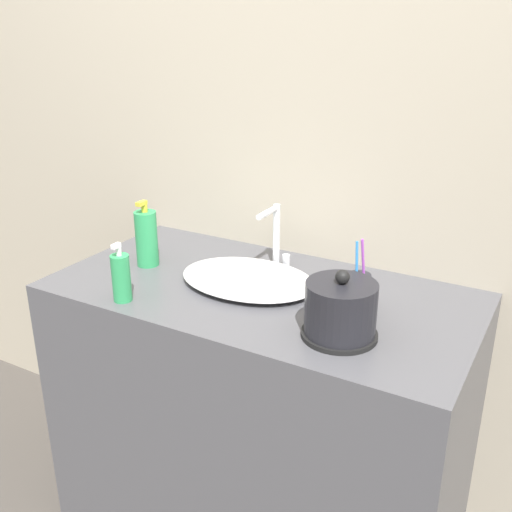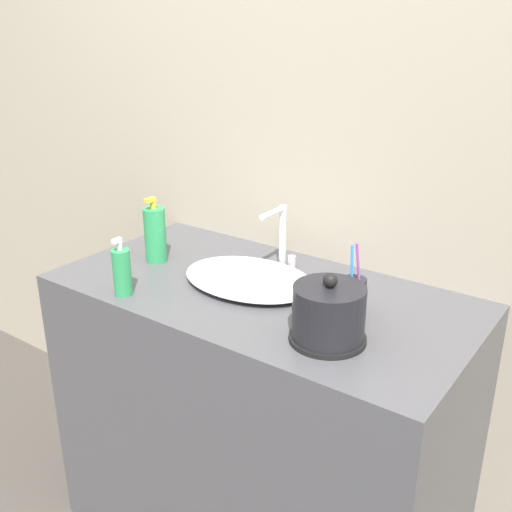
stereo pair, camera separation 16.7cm
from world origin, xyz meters
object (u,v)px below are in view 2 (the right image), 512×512
toothbrush_cup (354,296)px  shampoo_bottle (122,272)px  faucet (282,235)px  lotion_bottle (155,234)px  electric_kettle (328,316)px

toothbrush_cup → shampoo_bottle: toothbrush_cup is taller
faucet → lotion_bottle: size_ratio=0.94×
electric_kettle → shampoo_bottle: (-0.59, -0.10, 0.00)m
faucet → shampoo_bottle: bearing=-120.9°
faucet → lotion_bottle: lotion_bottle is taller
electric_kettle → toothbrush_cup: bearing=94.6°
lotion_bottle → shampoo_bottle: lotion_bottle is taller
faucet → shampoo_bottle: 0.49m
faucet → toothbrush_cup: (0.33, -0.16, -0.05)m
electric_kettle → shampoo_bottle: bearing=-169.9°
faucet → electric_kettle: (0.34, -0.31, -0.04)m
faucet → electric_kettle: 0.46m
electric_kettle → lotion_bottle: 0.71m
lotion_bottle → toothbrush_cup: bearing=2.2°
toothbrush_cup → faucet: bearing=154.2°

